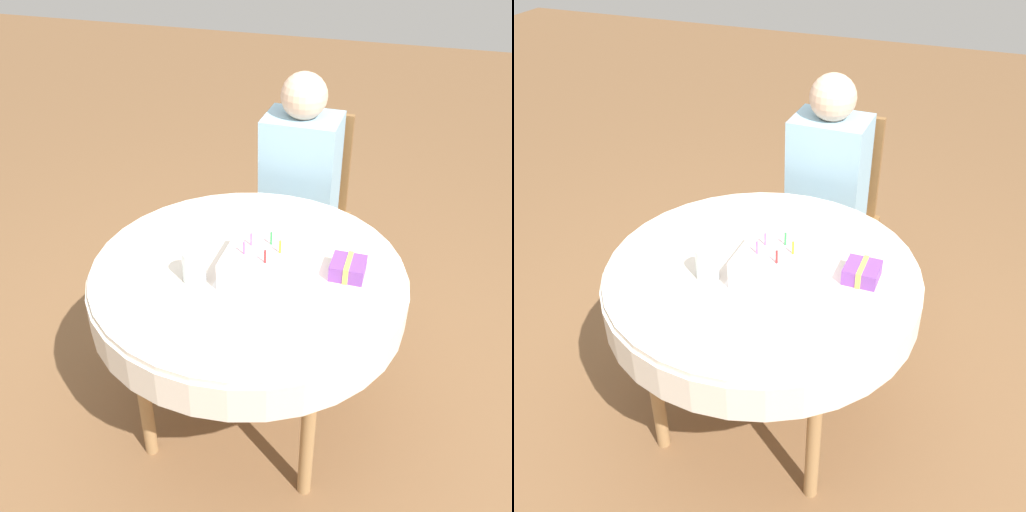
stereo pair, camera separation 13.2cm
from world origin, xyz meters
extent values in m
plane|color=brown|center=(0.00, 0.00, 0.00)|extent=(12.00, 12.00, 0.00)
cylinder|color=silver|center=(0.00, 0.00, 0.73)|extent=(1.11, 1.11, 0.02)
cylinder|color=silver|center=(0.00, 0.00, 0.65)|extent=(1.13, 1.13, 0.13)
cylinder|color=#A37A4C|center=(-0.31, -0.31, 0.36)|extent=(0.05, 0.05, 0.72)
cylinder|color=#A37A4C|center=(0.31, -0.31, 0.36)|extent=(0.05, 0.05, 0.72)
cylinder|color=#A37A4C|center=(-0.31, 0.31, 0.36)|extent=(0.05, 0.05, 0.72)
cylinder|color=#A37A4C|center=(0.31, 0.31, 0.36)|extent=(0.05, 0.05, 0.72)
cube|color=brown|center=(0.00, 0.83, 0.40)|extent=(0.45, 0.45, 0.04)
cube|color=brown|center=(0.00, 1.04, 0.68)|extent=(0.40, 0.04, 0.52)
cylinder|color=brown|center=(-0.20, 0.64, 0.19)|extent=(0.04, 0.04, 0.38)
cylinder|color=brown|center=(0.19, 0.63, 0.19)|extent=(0.04, 0.04, 0.38)
cylinder|color=brown|center=(-0.20, 1.03, 0.19)|extent=(0.04, 0.04, 0.38)
cylinder|color=brown|center=(0.20, 1.02, 0.19)|extent=(0.04, 0.04, 0.38)
cylinder|color=#DBB293|center=(-0.09, 0.65, 0.21)|extent=(0.09, 0.09, 0.42)
cylinder|color=#DBB293|center=(0.08, 0.65, 0.21)|extent=(0.09, 0.09, 0.42)
cube|color=#8CB7D1|center=(0.00, 0.83, 0.70)|extent=(0.34, 0.26, 0.57)
sphere|color=#DBB293|center=(0.00, 0.83, 1.08)|extent=(0.21, 0.21, 0.21)
cube|color=white|center=(0.07, -0.04, 0.74)|extent=(0.30, 0.30, 0.00)
cube|color=silver|center=(0.07, -0.04, 0.79)|extent=(0.25, 0.25, 0.10)
cylinder|color=gold|center=(0.12, -0.03, 0.87)|extent=(0.01, 0.01, 0.05)
cylinder|color=green|center=(0.08, 0.01, 0.87)|extent=(0.01, 0.01, 0.05)
cylinder|color=#D166B2|center=(0.02, -0.01, 0.87)|extent=(0.01, 0.01, 0.05)
cylinder|color=#D166B2|center=(0.01, -0.07, 0.87)|extent=(0.01, 0.01, 0.05)
cylinder|color=red|center=(0.09, -0.10, 0.87)|extent=(0.01, 0.01, 0.05)
cylinder|color=silver|center=(-0.15, -0.12, 0.80)|extent=(0.08, 0.08, 0.12)
cube|color=#753D99|center=(0.34, 0.06, 0.77)|extent=(0.12, 0.12, 0.06)
cube|color=#EAE54C|center=(0.34, 0.06, 0.77)|extent=(0.02, 0.12, 0.06)
camera|label=1|loc=(0.52, -1.65, 1.96)|focal=42.00mm
camera|label=2|loc=(0.65, -1.60, 1.96)|focal=42.00mm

